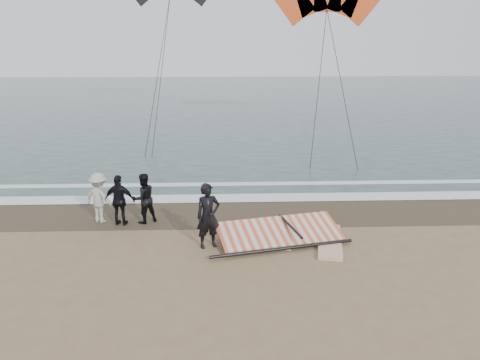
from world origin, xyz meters
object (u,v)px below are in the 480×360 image
Objects in this scene: board_cream at (285,232)px; sail_rig at (277,232)px; man_main at (208,216)px; board_white at (330,241)px.

board_cream is 0.51m from sail_rig.
man_main is 0.79× the size of board_cream.
man_main is at bearing -144.14° from board_cream.
sail_rig reaches higher than board_cream.
man_main is 0.46× the size of sail_rig.
board_white is 1.53m from sail_rig.
sail_rig is (1.97, 0.47, -0.73)m from man_main.
board_cream is (-1.18, 0.72, 0.00)m from board_white.
sail_rig reaches higher than board_white.
board_white is at bearing -16.07° from board_cream.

